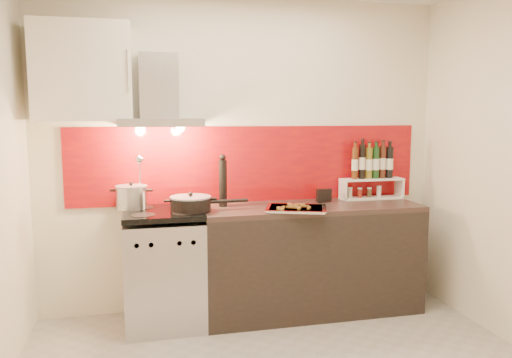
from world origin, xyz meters
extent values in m
cube|color=silver|center=(0.00, 1.40, 1.30)|extent=(3.40, 0.02, 2.60)
cube|color=maroon|center=(0.05, 1.39, 1.22)|extent=(3.00, 0.02, 0.64)
cube|color=#B7B7BA|center=(-0.70, 1.10, 0.42)|extent=(0.60, 0.60, 0.84)
cube|color=black|center=(-0.70, 0.81, 0.33)|extent=(0.50, 0.02, 0.40)
cube|color=#B7B7BA|center=(-0.70, 0.81, 0.72)|extent=(0.56, 0.02, 0.12)
cube|color=#FF190C|center=(-0.70, 0.81, 0.72)|extent=(0.10, 0.01, 0.04)
cube|color=black|center=(-0.70, 1.10, 0.89)|extent=(0.60, 0.60, 0.04)
cube|color=black|center=(0.50, 1.10, 0.43)|extent=(1.80, 0.60, 0.86)
cube|color=black|center=(0.50, 1.10, 0.88)|extent=(1.80, 0.60, 0.04)
cube|color=#B7B7BA|center=(-0.70, 1.15, 1.58)|extent=(0.62, 0.50, 0.06)
cube|color=#B7B7BA|center=(-0.70, 1.30, 1.86)|extent=(0.30, 0.18, 0.50)
sphere|color=#FFD18C|center=(-0.85, 1.15, 1.54)|extent=(0.07, 0.07, 0.07)
sphere|color=#FFD18C|center=(-0.55, 1.15, 1.54)|extent=(0.07, 0.07, 0.07)
cube|color=white|center=(-1.25, 1.22, 1.95)|extent=(0.70, 0.35, 0.72)
cylinder|color=#B7B7BA|center=(-0.93, 1.23, 0.99)|extent=(0.24, 0.24, 0.17)
cylinder|color=#99999E|center=(-0.93, 1.23, 1.08)|extent=(0.25, 0.25, 0.01)
sphere|color=black|center=(-0.93, 1.23, 1.11)|extent=(0.03, 0.03, 0.03)
cylinder|color=black|center=(-0.49, 1.04, 0.96)|extent=(0.31, 0.31, 0.10)
cylinder|color=#99999E|center=(-0.49, 1.04, 1.01)|extent=(0.31, 0.31, 0.01)
sphere|color=black|center=(-0.49, 1.04, 1.04)|extent=(0.03, 0.03, 0.03)
cylinder|color=black|center=(-0.19, 1.06, 0.97)|extent=(0.30, 0.05, 0.03)
cylinder|color=silver|center=(-0.87, 1.18, 0.98)|extent=(0.09, 0.09, 0.15)
cylinder|color=silver|center=(-0.86, 1.18, 1.17)|extent=(0.01, 0.07, 0.28)
sphere|color=silver|center=(-0.86, 1.12, 1.30)|extent=(0.06, 0.06, 0.06)
cylinder|color=black|center=(-0.22, 1.20, 1.09)|extent=(0.07, 0.07, 0.38)
sphere|color=black|center=(-0.22, 1.20, 1.30)|extent=(0.05, 0.05, 0.05)
cube|color=white|center=(1.12, 1.27, 0.91)|extent=(0.56, 0.15, 0.01)
cube|color=white|center=(0.85, 1.27, 0.99)|extent=(0.01, 0.15, 0.16)
cube|color=white|center=(1.39, 1.27, 0.99)|extent=(0.02, 0.15, 0.16)
cube|color=white|center=(1.12, 1.27, 1.07)|extent=(0.56, 0.15, 0.02)
cylinder|color=#55280E|center=(0.96, 1.27, 1.22)|extent=(0.05, 0.05, 0.27)
cylinder|color=black|center=(1.02, 1.27, 1.23)|extent=(0.06, 0.06, 0.30)
cylinder|color=brown|center=(1.09, 1.27, 1.22)|extent=(0.06, 0.06, 0.27)
cylinder|color=#123313|center=(1.15, 1.27, 1.22)|extent=(0.06, 0.06, 0.28)
cylinder|color=#411D11|center=(1.22, 1.27, 1.22)|extent=(0.05, 0.05, 0.28)
cylinder|color=black|center=(1.28, 1.27, 1.22)|extent=(0.06, 0.06, 0.28)
cylinder|color=#BAB297|center=(0.92, 1.27, 0.96)|extent=(0.04, 0.04, 0.08)
cylinder|color=maroon|center=(1.01, 1.27, 0.95)|extent=(0.04, 0.04, 0.07)
cylinder|color=#453A22|center=(1.10, 1.27, 0.95)|extent=(0.04, 0.04, 0.07)
cylinder|color=silver|center=(1.19, 1.27, 0.96)|extent=(0.04, 0.04, 0.08)
cube|color=black|center=(0.65, 1.20, 0.96)|extent=(0.13, 0.06, 0.11)
cube|color=silver|center=(0.31, 0.92, 0.91)|extent=(0.53, 0.47, 0.01)
cube|color=silver|center=(0.31, 0.92, 0.92)|extent=(0.56, 0.49, 0.01)
cube|color=red|center=(0.31, 0.92, 0.92)|extent=(0.48, 0.41, 0.01)
cube|color=brown|center=(0.39, 0.83, 0.93)|extent=(0.05, 0.06, 0.01)
cube|color=brown|center=(0.39, 0.96, 0.93)|extent=(0.03, 0.06, 0.01)
cube|color=brown|center=(0.31, 0.87, 0.93)|extent=(0.06, 0.05, 0.01)
cube|color=brown|center=(0.37, 0.97, 0.93)|extent=(0.02, 0.06, 0.01)
cube|color=brown|center=(0.18, 0.89, 0.93)|extent=(0.06, 0.04, 0.01)
cube|color=brown|center=(0.36, 0.94, 0.93)|extent=(0.06, 0.02, 0.01)
cube|color=brown|center=(0.39, 0.91, 0.93)|extent=(0.06, 0.03, 0.01)
cube|color=brown|center=(0.20, 0.91, 0.93)|extent=(0.05, 0.05, 0.01)
cube|color=brown|center=(0.26, 0.92, 0.93)|extent=(0.06, 0.04, 0.01)
cube|color=brown|center=(0.30, 1.02, 0.93)|extent=(0.03, 0.06, 0.01)
cube|color=brown|center=(0.17, 0.84, 0.93)|extent=(0.05, 0.06, 0.01)
cube|color=brown|center=(0.31, 0.82, 0.93)|extent=(0.04, 0.06, 0.01)
cube|color=brown|center=(0.26, 0.90, 0.93)|extent=(0.06, 0.04, 0.01)
cube|color=brown|center=(0.35, 0.99, 0.93)|extent=(0.06, 0.03, 0.01)
cube|color=brown|center=(0.31, 0.95, 0.93)|extent=(0.05, 0.05, 0.01)
cube|color=brown|center=(0.33, 0.95, 0.93)|extent=(0.04, 0.06, 0.01)
camera|label=1|loc=(-0.86, -2.72, 1.65)|focal=35.00mm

